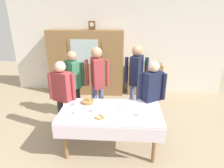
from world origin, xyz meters
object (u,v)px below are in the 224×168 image
at_px(tea_cup_mid_left, 123,106).
at_px(tea_cup_far_left, 139,114).
at_px(tea_cup_near_right, 75,104).
at_px(person_beside_shelf, 136,75).
at_px(spoon_mid_right, 133,111).
at_px(spoon_near_left, 142,104).
at_px(tea_cup_mid_right, 76,112).
at_px(tea_cup_center, 93,110).
at_px(person_near_right_end, 63,92).
at_px(wall_cabinet, 87,63).
at_px(book_stack, 145,63).
at_px(spoon_far_left, 106,105).
at_px(mantel_clock, 92,25).
at_px(dining_table, 110,117).
at_px(bookshelf_low, 144,79).
at_px(pastry_plate, 100,118).
at_px(person_behind_table_left, 73,79).
at_px(person_behind_table_right, 152,92).
at_px(bread_basket, 88,101).
at_px(person_by_cabinet, 97,78).

height_order(tea_cup_mid_left, tea_cup_far_left, same).
relative_size(tea_cup_near_right, person_beside_shelf, 0.08).
height_order(spoon_mid_right, spoon_near_left, same).
bearing_deg(tea_cup_near_right, tea_cup_mid_left, -1.22).
xyz_separation_m(tea_cup_mid_left, spoon_mid_right, (0.18, -0.13, -0.02)).
xyz_separation_m(tea_cup_mid_right, spoon_mid_right, (0.96, 0.16, -0.02)).
bearing_deg(tea_cup_center, person_near_right_end, 146.38).
xyz_separation_m(wall_cabinet, book_stack, (1.74, 0.05, 0.02)).
distance_m(book_stack, spoon_mid_right, 2.63).
relative_size(tea_cup_center, person_near_right_end, 0.08).
bearing_deg(spoon_far_left, person_near_right_end, 169.47).
height_order(mantel_clock, tea_cup_near_right, mantel_clock).
height_order(dining_table, bookshelf_low, bookshelf_low).
bearing_deg(spoon_near_left, tea_cup_mid_left, -161.31).
distance_m(pastry_plate, person_behind_table_left, 1.51).
height_order(spoon_mid_right, person_behind_table_right, person_behind_table_right).
bearing_deg(person_near_right_end, tea_cup_near_right, -35.96).
distance_m(book_stack, bread_basket, 2.67).
height_order(tea_cup_mid_left, tea_cup_center, same).
height_order(wall_cabinet, tea_cup_near_right, wall_cabinet).
xyz_separation_m(spoon_far_left, person_behind_table_right, (0.87, 0.27, 0.16)).
bearing_deg(book_stack, tea_cup_mid_left, -104.51).
bearing_deg(tea_cup_mid_left, spoon_mid_right, -36.66).
xyz_separation_m(wall_cabinet, tea_cup_far_left, (1.39, -2.70, -0.15)).
relative_size(tea_cup_mid_right, person_behind_table_right, 0.08).
xyz_separation_m(tea_cup_mid_left, person_beside_shelf, (0.29, 1.00, 0.26)).
height_order(bookshelf_low, tea_cup_mid_left, bookshelf_low).
bearing_deg(tea_cup_mid_right, tea_cup_near_right, 106.32).
xyz_separation_m(dining_table, person_near_right_end, (-0.96, 0.42, 0.27)).
xyz_separation_m(pastry_plate, spoon_near_left, (0.72, 0.55, -0.01)).
height_order(bread_basket, person_behind_table_right, person_behind_table_right).
bearing_deg(book_stack, tea_cup_far_left, -97.41).
distance_m(tea_cup_mid_left, person_beside_shelf, 1.08).
xyz_separation_m(book_stack, pastry_plate, (-1.00, -2.88, -0.18)).
distance_m(mantel_clock, book_stack, 1.87).
height_order(tea_cup_near_right, bread_basket, bread_basket).
height_order(mantel_clock, book_stack, mantel_clock).
bearing_deg(person_behind_table_left, person_near_right_end, -95.00).
bearing_deg(tea_cup_center, dining_table, 4.37).
bearing_deg(spoon_far_left, person_behind_table_right, 17.32).
xyz_separation_m(bread_basket, person_behind_table_right, (1.22, 0.22, 0.13)).
bearing_deg(tea_cup_center, person_behind_table_left, 119.51).
bearing_deg(tea_cup_near_right, spoon_near_left, 4.74).
xyz_separation_m(spoon_near_left, person_beside_shelf, (-0.07, 0.88, 0.28)).
bearing_deg(tea_cup_near_right, tea_cup_far_left, -15.23).
height_order(dining_table, person_behind_table_left, person_behind_table_left).
xyz_separation_m(tea_cup_mid_left, person_behind_table_left, (-1.11, 0.87, 0.18)).
distance_m(bread_basket, spoon_mid_right, 0.87).
relative_size(bread_basket, person_by_cabinet, 0.14).
height_order(tea_cup_near_right, spoon_near_left, tea_cup_near_right).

